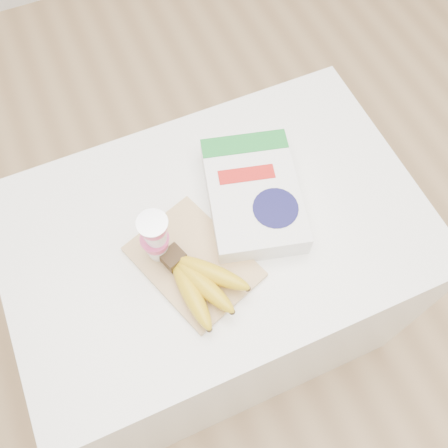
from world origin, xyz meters
The scene contains 6 objects.
room centered at (0.00, 0.00, 1.35)m, with size 4.00×4.00×4.00m.
table centered at (0.00, 0.00, 0.39)m, with size 1.03×0.69×0.77m, color white.
cutting_board centered at (-0.08, -0.07, 0.78)m, with size 0.21×0.28×0.01m, color #D8B976.
bananas centered at (-0.09, -0.13, 0.81)m, with size 0.17×0.22×0.07m.
yogurt_stack centered at (-0.15, -0.02, 0.87)m, with size 0.07×0.07×0.16m.
cereal_box centered at (0.11, 0.03, 0.81)m, with size 0.29×0.36×0.07m.
Camera 1 is at (-0.20, -0.51, 1.85)m, focal length 40.00 mm.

